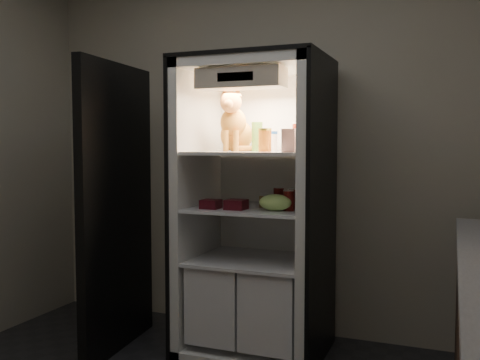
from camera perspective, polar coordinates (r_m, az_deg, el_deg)
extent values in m
plane|color=#ADA590|center=(3.80, 3.94, 4.06)|extent=(3.60, 0.00, 3.60)
cube|color=white|center=(3.70, 3.30, -2.53)|extent=(0.85, 0.06, 1.85)
cube|color=white|center=(3.56, -4.41, -2.80)|extent=(0.06, 0.70, 1.85)
cube|color=white|center=(3.29, 8.07, -3.38)|extent=(0.06, 0.70, 1.85)
cube|color=white|center=(3.41, 1.61, 12.01)|extent=(0.85, 0.70, 0.06)
cube|color=white|center=(3.62, 1.55, -17.30)|extent=(0.85, 0.70, 0.06)
cube|color=black|center=(3.57, -5.01, -2.77)|extent=(0.02, 0.72, 1.87)
cube|color=black|center=(3.28, 8.78, -3.41)|extent=(0.02, 0.72, 1.87)
cube|color=black|center=(3.42, 1.61, 12.71)|extent=(0.90, 0.72, 0.02)
cube|color=white|center=(3.35, 1.42, 2.89)|extent=(0.73, 0.62, 0.02)
cube|color=white|center=(3.37, 1.41, -3.07)|extent=(0.73, 0.62, 0.02)
cube|color=white|center=(3.55, -1.32, -12.27)|extent=(0.34, 0.58, 0.48)
cube|color=white|center=(3.44, 4.20, -12.84)|extent=(0.34, 0.58, 0.48)
cube|color=white|center=(3.43, 1.40, -8.55)|extent=(0.73, 0.62, 0.02)
cube|color=beige|center=(3.17, 0.09, 10.79)|extent=(0.52, 0.18, 0.12)
cube|color=black|center=(3.10, -0.51, 10.97)|extent=(0.22, 0.01, 0.05)
cube|color=black|center=(3.54, -12.96, -2.91)|extent=(0.15, 0.87, 1.85)
cube|color=white|center=(3.56, -13.50, -9.00)|extent=(0.12, 0.64, 0.12)
cube|color=white|center=(3.49, -13.63, -0.96)|extent=(0.12, 0.64, 0.12)
ellipsoid|color=#B36117|center=(3.53, -0.35, 4.77)|extent=(0.25, 0.29, 0.22)
ellipsoid|color=#B36117|center=(3.43, -0.73, 6.17)|extent=(0.19, 0.18, 0.18)
sphere|color=orange|center=(3.37, -0.98, 8.30)|extent=(0.16, 0.16, 0.14)
sphere|color=orange|center=(3.32, -1.21, 8.11)|extent=(0.07, 0.07, 0.06)
cone|color=orange|center=(3.40, -1.63, 9.39)|extent=(0.06, 0.06, 0.06)
cone|color=orange|center=(3.38, -0.26, 9.42)|extent=(0.06, 0.06, 0.06)
cylinder|color=#B36117|center=(3.37, -1.52, 4.20)|extent=(0.03, 0.03, 0.13)
cylinder|color=#B36117|center=(3.35, -0.43, 4.20)|extent=(0.03, 0.03, 0.13)
cylinder|color=#B36117|center=(3.41, 1.16, 3.39)|extent=(0.22, 0.17, 0.03)
cylinder|color=#25872C|center=(3.41, 1.83, 4.51)|extent=(0.07, 0.07, 0.17)
cylinder|color=#25872C|center=(3.41, 1.84, 6.06)|extent=(0.07, 0.07, 0.02)
cylinder|color=white|center=(3.48, 3.27, 4.00)|extent=(0.09, 0.09, 0.11)
cylinder|color=blue|center=(3.48, 3.27, 5.06)|extent=(0.09, 0.09, 0.02)
cylinder|color=maroon|center=(3.28, 2.68, 4.16)|extent=(0.08, 0.08, 0.13)
cylinder|color=gold|center=(3.28, 2.68, 5.40)|extent=(0.08, 0.08, 0.01)
cylinder|color=maroon|center=(3.38, 6.52, 4.50)|extent=(0.11, 0.11, 0.17)
cylinder|color=white|center=(3.38, 6.54, 6.07)|extent=(0.11, 0.11, 0.01)
cube|color=white|center=(3.07, 5.34, 4.22)|extent=(0.08, 0.08, 0.13)
cylinder|color=black|center=(3.40, 4.15, -1.84)|extent=(0.07, 0.07, 0.12)
cylinder|color=#B2B2B2|center=(3.39, 4.16, -0.81)|extent=(0.07, 0.07, 0.00)
cylinder|color=black|center=(3.30, 5.78, -2.02)|extent=(0.07, 0.07, 0.12)
cylinder|color=#B2B2B2|center=(3.29, 5.79, -0.95)|extent=(0.07, 0.07, 0.00)
cylinder|color=black|center=(3.20, 5.22, -2.23)|extent=(0.06, 0.06, 0.12)
cylinder|color=#B2B2B2|center=(3.19, 5.22, -1.14)|extent=(0.07, 0.07, 0.00)
cylinder|color=brown|center=(3.36, 2.54, -2.30)|extent=(0.06, 0.06, 0.07)
cylinder|color=#B2B2B2|center=(3.35, 2.54, -1.59)|extent=(0.06, 0.06, 0.01)
ellipsoid|color=#A7D563|center=(3.19, 3.79, -2.41)|extent=(0.20, 0.14, 0.10)
cube|color=#520D17|center=(3.29, -3.13, -2.59)|extent=(0.11, 0.11, 0.05)
cube|color=#520D17|center=(3.24, -0.42, -2.63)|extent=(0.12, 0.12, 0.06)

